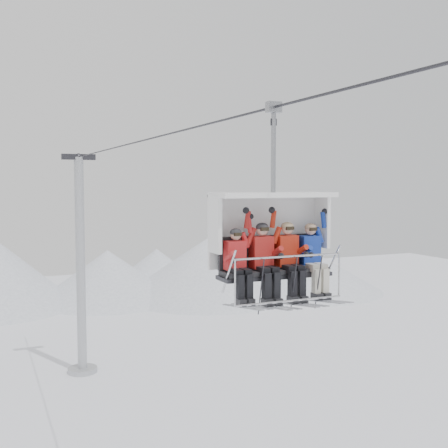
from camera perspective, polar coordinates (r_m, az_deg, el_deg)
name	(u,v)px	position (r m, az deg, el deg)	size (l,w,h in m)	color
ridgeline	(29,278)	(55.62, -19.23, -5.22)	(72.00, 21.00, 7.00)	white
lift_tower_right	(81,280)	(35.65, -14.34, -5.55)	(2.00, 1.80, 13.48)	#A7AAAF
haul_cable	(224,120)	(13.94, 0.00, 10.54)	(0.06, 0.06, 50.00)	#2B2B2F
chairlift_carrier	(270,233)	(11.74, 4.68, -0.94)	(2.57, 1.17, 3.98)	black
skier_far_left	(237,262)	(11.13, 1.38, -3.90)	(0.40, 1.69, 1.58)	red
skier_center_left	(264,258)	(11.39, 4.06, -3.50)	(0.44, 1.69, 1.73)	#AD1E1A
skier_center_right	(289,257)	(11.67, 6.60, -3.33)	(0.44, 1.69, 1.73)	#B52512
skier_far_right	(312,256)	(11.96, 8.95, -3.27)	(0.42, 1.69, 1.66)	#1836A5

